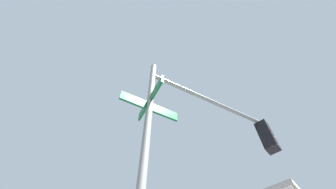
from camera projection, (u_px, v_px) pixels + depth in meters
traffic_signal_near at (215, 143)px, 4.10m from camera, size 1.74×3.51×6.00m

